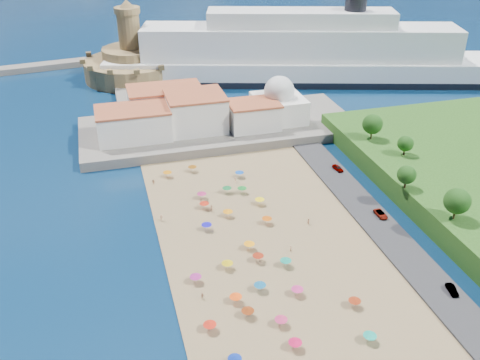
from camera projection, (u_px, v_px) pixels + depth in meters
name	position (u px, v px, depth m)	size (l,w,h in m)	color
ground	(253.00, 269.00, 114.21)	(700.00, 700.00, 0.00)	#071938
terrace	(219.00, 128.00, 177.44)	(90.00, 36.00, 3.00)	#59544C
jetty	(141.00, 99.00, 202.03)	(18.00, 70.00, 2.40)	#59544C
waterfront_buildings	(179.00, 113.00, 171.88)	(57.00, 29.00, 11.00)	silver
domed_building	(279.00, 103.00, 176.79)	(16.00, 16.00, 15.00)	silver
fortress	(132.00, 63.00, 224.71)	(40.00, 40.00, 32.40)	olive
cruise_ship	(299.00, 56.00, 220.51)	(161.10, 67.68, 35.16)	black
beach_parasols	(271.00, 298.00, 103.21)	(30.91, 114.85, 2.20)	gray
beachgoers	(232.00, 264.00, 114.16)	(36.62, 97.07, 1.87)	tan
parked_cars	(406.00, 240.00, 121.22)	(2.29, 80.40, 1.38)	gray
hillside_trees	(475.00, 212.00, 115.52)	(16.02, 110.72, 7.65)	#382314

